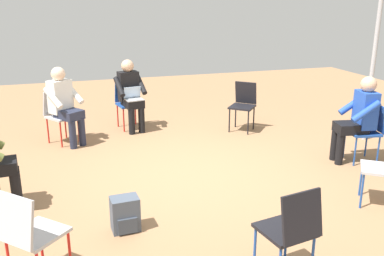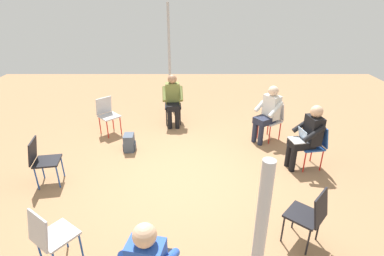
% 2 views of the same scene
% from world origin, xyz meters
% --- Properties ---
extents(ground_plane, '(14.43, 14.43, 0.00)m').
position_xyz_m(ground_plane, '(0.00, 0.00, 0.00)').
color(ground_plane, '#99704C').
extents(chair_southeast, '(0.59, 0.58, 0.85)m').
position_xyz_m(chair_southeast, '(1.66, -1.52, 0.50)').
color(chair_southeast, black).
rests_on(chair_southeast, ground).
extents(chair_east, '(0.50, 0.46, 0.85)m').
position_xyz_m(chair_east, '(2.43, 0.40, 0.50)').
color(chair_east, '#1E4799').
rests_on(chair_east, ground).
extents(chair_northwest, '(0.58, 0.58, 0.85)m').
position_xyz_m(chair_northwest, '(-1.78, 1.88, 0.50)').
color(chair_northwest, '#B7B7BC').
rests_on(chair_northwest, ground).
extents(chair_west, '(0.50, 0.46, 0.85)m').
position_xyz_m(chair_west, '(-2.35, -0.15, 0.50)').
color(chair_west, black).
rests_on(chair_west, ground).
extents(chair_northeast, '(0.58, 0.57, 0.85)m').
position_xyz_m(chair_northeast, '(1.95, 1.60, 0.50)').
color(chair_northeast, '#B7B7BC').
rests_on(chair_northeast, ground).
extents(chair_south, '(0.47, 0.50, 0.85)m').
position_xyz_m(chair_south, '(-0.26, -2.59, 0.50)').
color(chair_south, '#1E4799').
rests_on(chair_south, ground).
extents(person_with_laptop, '(0.57, 0.55, 1.24)m').
position_xyz_m(person_with_laptop, '(2.27, 0.37, 0.69)').
color(person_with_laptop, black).
rests_on(person_with_laptop, ground).
extents(person_in_blue, '(0.56, 0.57, 1.24)m').
position_xyz_m(person_in_blue, '(-0.23, -2.43, 0.69)').
color(person_in_blue, black).
rests_on(person_in_blue, ground).
extents(person_in_white, '(0.63, 0.63, 1.24)m').
position_xyz_m(person_in_white, '(1.81, 1.50, 0.69)').
color(person_in_white, '#23283D').
rests_on(person_in_white, ground).
extents(backpack_near_laptop_user, '(0.26, 0.29, 0.36)m').
position_xyz_m(backpack_near_laptop_user, '(-1.14, 1.02, 0.16)').
color(backpack_near_laptop_user, '#475160').
rests_on(backpack_near_laptop_user, ground).
extents(tent_pole_near, '(0.07, 0.07, 2.32)m').
position_xyz_m(tent_pole_near, '(0.55, -3.23, 1.16)').
color(tent_pole_near, '#B2B2B7').
rests_on(tent_pole_near, ground).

